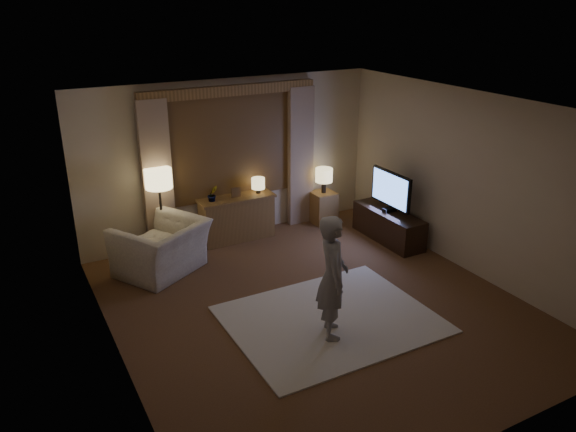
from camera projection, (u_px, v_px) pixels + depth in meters
room at (299, 199)px, 7.25m from camera, size 5.04×5.54×2.64m
rug at (331, 319)px, 7.02m from camera, size 2.50×2.00×0.02m
sideboard at (237, 219)px, 9.23m from camera, size 1.20×0.40×0.70m
picture_frame at (236, 193)px, 9.06m from camera, size 0.16×0.02×0.20m
plant at (213, 194)px, 8.87m from camera, size 0.16×0.13×0.30m
table_lamp_sideboard at (258, 184)px, 9.20m from camera, size 0.22×0.22×0.30m
floor_lamp at (159, 183)px, 8.36m from camera, size 0.41×0.41×1.40m
armchair at (162, 248)px, 8.10m from camera, size 1.53×1.48×0.76m
side_table at (323, 207)px, 9.94m from camera, size 0.40×0.40×0.56m
table_lamp_side at (324, 176)px, 9.72m from camera, size 0.30×0.30×0.44m
tv_stand at (388, 226)px, 9.24m from camera, size 0.45×1.40×0.50m
tv at (391, 190)px, 9.01m from camera, size 0.23×0.93×0.67m
person at (333, 277)px, 6.44m from camera, size 0.55×0.65×1.51m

